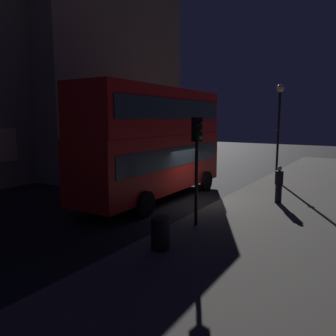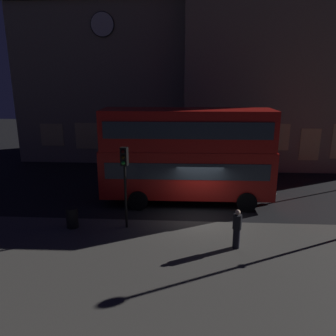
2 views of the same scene
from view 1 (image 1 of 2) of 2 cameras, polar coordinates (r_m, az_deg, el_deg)
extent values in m
plane|color=black|center=(16.38, 5.26, -5.79)|extent=(80.00, 80.00, 0.00)
cube|color=#4C4944|center=(14.79, 25.83, -7.94)|extent=(44.00, 9.89, 0.12)
cube|color=#F9E09E|center=(21.15, -26.48, 3.44)|extent=(1.91, 0.06, 1.88)
cube|color=tan|center=(29.55, -14.07, 18.15)|extent=(14.26, 9.84, 18.27)
cube|color=#E5C67F|center=(22.42, -13.07, 4.25)|extent=(1.46, 0.06, 1.84)
cube|color=#F9E09E|center=(24.08, -9.22, 4.63)|extent=(1.46, 0.06, 2.02)
cube|color=#E5C67F|center=(25.82, -5.88, 5.60)|extent=(1.46, 0.06, 1.98)
cube|color=#E5C67F|center=(27.68, -2.95, 4.73)|extent=(1.46, 0.06, 2.41)
cube|color=#F2D18C|center=(29.56, -0.40, 5.45)|extent=(1.46, 0.06, 2.60)
cube|color=red|center=(16.45, -2.29, 1.00)|extent=(9.67, 2.65, 2.69)
cube|color=red|center=(16.31, -2.34, 9.52)|extent=(9.48, 2.60, 2.18)
cube|color=#2D3842|center=(16.41, -2.30, 2.16)|extent=(8.90, 2.70, 0.90)
cube|color=#2D3842|center=(16.32, -2.34, 9.90)|extent=(8.90, 2.70, 0.90)
cube|color=#F2D84C|center=(20.48, 5.17, 10.94)|extent=(0.10, 1.50, 0.44)
sphere|color=white|center=(21.12, 3.13, -0.09)|extent=(0.24, 0.24, 0.24)
sphere|color=white|center=(20.41, 7.15, -0.44)|extent=(0.24, 0.24, 0.24)
cylinder|color=black|center=(20.07, -0.21, -1.54)|extent=(1.09, 0.26, 1.09)
cylinder|color=black|center=(18.87, 6.54, -2.23)|extent=(1.09, 0.26, 1.09)
cylinder|color=black|center=(15.43, -11.78, -4.75)|extent=(1.09, 0.26, 1.09)
cylinder|color=black|center=(13.83, -3.83, -6.12)|extent=(1.09, 0.26, 1.09)
cylinder|color=black|center=(12.18, 4.82, -2.74)|extent=(0.12, 0.12, 3.08)
cube|color=black|center=(11.96, 4.94, 6.55)|extent=(0.36, 0.31, 0.85)
sphere|color=black|center=(11.86, 5.52, 7.83)|extent=(0.17, 0.17, 0.17)
sphere|color=black|center=(11.86, 5.50, 6.52)|extent=(0.17, 0.17, 0.17)
sphere|color=green|center=(11.88, 5.48, 5.22)|extent=(0.17, 0.17, 0.17)
cylinder|color=black|center=(26.42, 4.89, 2.94)|extent=(0.12, 0.12, 3.02)
cube|color=black|center=(26.30, 4.94, 7.14)|extent=(0.34, 0.28, 0.85)
sphere|color=red|center=(26.38, 4.67, 7.73)|extent=(0.17, 0.17, 0.17)
sphere|color=black|center=(26.38, 4.66, 7.15)|extent=(0.17, 0.17, 0.17)
sphere|color=black|center=(26.39, 4.66, 6.56)|extent=(0.17, 0.17, 0.17)
cylinder|color=black|center=(21.92, 18.17, 5.00)|extent=(0.14, 0.14, 5.49)
torus|color=black|center=(21.90, 18.22, 6.07)|extent=(0.28, 0.28, 0.06)
sphere|color=#F9EFC6|center=(21.97, 18.53, 12.72)|extent=(0.46, 0.46, 0.46)
cylinder|color=black|center=(16.42, 18.22, -4.15)|extent=(0.30, 0.30, 0.88)
cylinder|color=black|center=(16.28, 18.34, -1.56)|extent=(0.37, 0.37, 0.63)
sphere|color=beige|center=(16.22, 18.41, -0.08)|extent=(0.22, 0.22, 0.22)
cylinder|color=black|center=(10.20, -1.32, -11.06)|extent=(0.56, 0.56, 0.97)
camera|label=2|loc=(16.60, 67.89, 14.17)|focal=35.61mm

